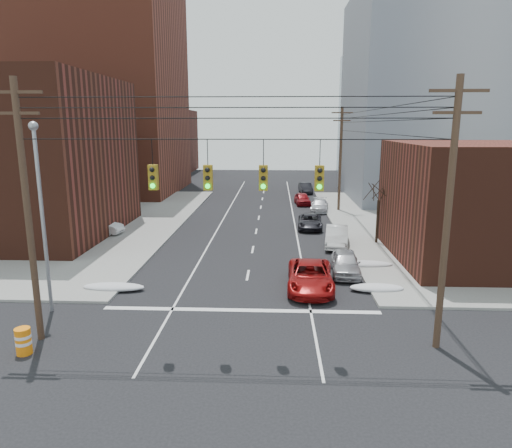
# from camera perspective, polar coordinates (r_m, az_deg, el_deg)

# --- Properties ---
(ground) EXTENTS (160.00, 160.00, 0.00)m
(ground) POSITION_cam_1_polar(r_m,az_deg,el_deg) (17.63, -3.57, -18.99)
(ground) COLOR black
(ground) RESTS_ON ground
(building_brick_tall) EXTENTS (24.00, 20.00, 30.00)m
(building_brick_tall) POSITION_cam_1_polar(r_m,az_deg,el_deg) (68.27, -20.47, 16.45)
(building_brick_tall) COLOR brown
(building_brick_tall) RESTS_ON ground
(building_brick_far) EXTENTS (22.00, 18.00, 12.00)m
(building_brick_far) POSITION_cam_1_polar(r_m,az_deg,el_deg) (93.24, -14.99, 9.93)
(building_brick_far) COLOR #482015
(building_brick_far) RESTS_ON ground
(building_office) EXTENTS (22.00, 20.00, 25.00)m
(building_office) POSITION_cam_1_polar(r_m,az_deg,el_deg) (62.46, 22.23, 14.47)
(building_office) COLOR gray
(building_office) RESTS_ON ground
(building_glass) EXTENTS (20.00, 18.00, 22.00)m
(building_glass) POSITION_cam_1_polar(r_m,az_deg,el_deg) (87.87, 17.69, 12.92)
(building_glass) COLOR gray
(building_glass) RESTS_ON ground
(utility_pole_left) EXTENTS (2.20, 0.28, 11.00)m
(utility_pole_left) POSITION_cam_1_polar(r_m,az_deg,el_deg) (20.94, -26.68, 1.73)
(utility_pole_left) COLOR #473323
(utility_pole_left) RESTS_ON ground
(utility_pole_right) EXTENTS (2.20, 0.28, 11.00)m
(utility_pole_right) POSITION_cam_1_polar(r_m,az_deg,el_deg) (19.51, 22.88, 1.39)
(utility_pole_right) COLOR #473323
(utility_pole_right) RESTS_ON ground
(utility_pole_far) EXTENTS (2.20, 0.28, 11.00)m
(utility_pole_far) POSITION_cam_1_polar(r_m,az_deg,el_deg) (49.56, 10.51, 8.18)
(utility_pole_far) COLOR #473323
(utility_pole_far) RESTS_ON ground
(traffic_signals) EXTENTS (17.00, 0.42, 2.02)m
(traffic_signals) POSITION_cam_1_polar(r_m,az_deg,el_deg) (18.13, -2.58, 6.00)
(traffic_signals) COLOR black
(traffic_signals) RESTS_ON ground
(street_light) EXTENTS (0.44, 0.44, 9.32)m
(street_light) POSITION_cam_1_polar(r_m,az_deg,el_deg) (24.05, -25.29, 2.47)
(street_light) COLOR gray
(street_light) RESTS_ON ground
(bare_tree) EXTENTS (2.09, 2.20, 4.93)m
(bare_tree) POSITION_cam_1_polar(r_m,az_deg,el_deg) (36.50, 14.96, 1.08)
(bare_tree) COLOR black
(bare_tree) RESTS_ON ground
(snow_nw) EXTENTS (3.50, 1.08, 0.42)m
(snow_nw) POSITION_cam_1_polar(r_m,az_deg,el_deg) (27.16, -17.36, -7.52)
(snow_nw) COLOR silver
(snow_nw) RESTS_ON ground
(snow_ne) EXTENTS (3.00, 1.08, 0.42)m
(snow_ne) POSITION_cam_1_polar(r_m,az_deg,el_deg) (26.67, 14.85, -7.72)
(snow_ne) COLOR silver
(snow_ne) RESTS_ON ground
(snow_east_far) EXTENTS (4.00, 1.08, 0.42)m
(snow_east_far) POSITION_cam_1_polar(r_m,az_deg,el_deg) (30.85, 13.10, -4.89)
(snow_east_far) COLOR silver
(snow_east_far) RESTS_ON ground
(red_pickup) EXTENTS (2.75, 5.56, 1.52)m
(red_pickup) POSITION_cam_1_polar(r_m,az_deg,el_deg) (26.17, 6.80, -6.50)
(red_pickup) COLOR maroon
(red_pickup) RESTS_ON ground
(parked_car_a) EXTENTS (2.03, 4.39, 1.46)m
(parked_car_a) POSITION_cam_1_polar(r_m,az_deg,el_deg) (29.08, 11.11, -4.79)
(parked_car_a) COLOR #AFAEB3
(parked_car_a) RESTS_ON ground
(parked_car_b) EXTENTS (2.26, 4.87, 1.55)m
(parked_car_b) POSITION_cam_1_polar(r_m,az_deg,el_deg) (35.55, 10.05, -1.54)
(parked_car_b) COLOR silver
(parked_car_b) RESTS_ON ground
(parked_car_c) EXTENTS (2.36, 4.68, 1.27)m
(parked_car_c) POSITION_cam_1_polar(r_m,az_deg,el_deg) (41.26, 6.78, 0.28)
(parked_car_c) COLOR black
(parked_car_c) RESTS_ON ground
(parked_car_d) EXTENTS (2.40, 4.65, 1.29)m
(parked_car_d) POSITION_cam_1_polar(r_m,az_deg,el_deg) (49.69, 7.92, 2.30)
(parked_car_d) COLOR silver
(parked_car_d) RESTS_ON ground
(parked_car_e) EXTENTS (1.97, 4.17, 1.38)m
(parked_car_e) POSITION_cam_1_polar(r_m,az_deg,el_deg) (53.69, 5.81, 3.15)
(parked_car_e) COLOR maroon
(parked_car_e) RESTS_ON ground
(parked_car_f) EXTENTS (1.87, 4.43, 1.42)m
(parked_car_f) POSITION_cam_1_polar(r_m,az_deg,el_deg) (62.98, 6.21, 4.50)
(parked_car_f) COLOR black
(parked_car_f) RESTS_ON ground
(lot_car_a) EXTENTS (4.25, 2.06, 1.34)m
(lot_car_a) POSITION_cam_1_polar(r_m,az_deg,el_deg) (40.58, -19.05, -0.25)
(lot_car_a) COLOR silver
(lot_car_a) RESTS_ON sidewalk_nw
(lot_car_b) EXTENTS (5.46, 2.93, 1.46)m
(lot_car_b) POSITION_cam_1_polar(r_m,az_deg,el_deg) (47.42, -17.83, 1.64)
(lot_car_b) COLOR #A3A3A8
(lot_car_b) RESTS_ON sidewalk_nw
(lot_car_c) EXTENTS (5.22, 2.42, 1.47)m
(lot_car_c) POSITION_cam_1_polar(r_m,az_deg,el_deg) (41.66, -27.96, -0.61)
(lot_car_c) COLOR black
(lot_car_c) RESTS_ON sidewalk_nw
(lot_car_d) EXTENTS (3.69, 1.52, 1.25)m
(lot_car_d) POSITION_cam_1_polar(r_m,az_deg,el_deg) (49.11, -23.47, 1.44)
(lot_car_d) COLOR silver
(lot_car_d) RESTS_ON sidewalk_nw
(construction_barrel) EXTENTS (0.71, 0.71, 1.11)m
(construction_barrel) POSITION_cam_1_polar(r_m,az_deg,el_deg) (21.32, -27.07, -12.87)
(construction_barrel) COLOR orange
(construction_barrel) RESTS_ON ground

